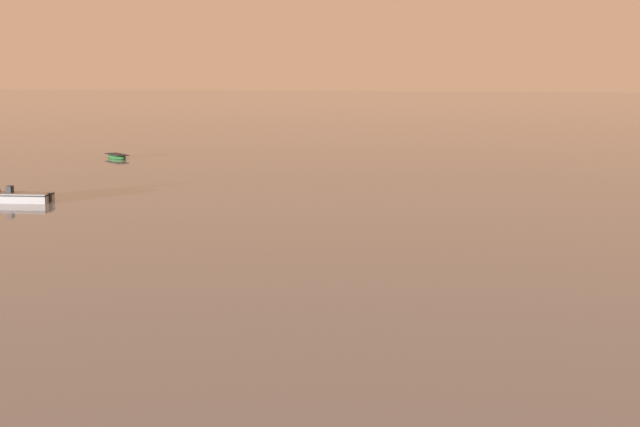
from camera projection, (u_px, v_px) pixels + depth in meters
The scene contains 2 objects.
motorboat_moored_1 at pixel (8, 198), 66.93m from camera, with size 5.23×2.37×1.73m.
rowboat_moored_0 at pixel (117, 157), 100.07m from camera, with size 3.68×3.67×0.61m.
Camera 1 is at (9.91, -12.69, 8.85)m, focal length 55.52 mm.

